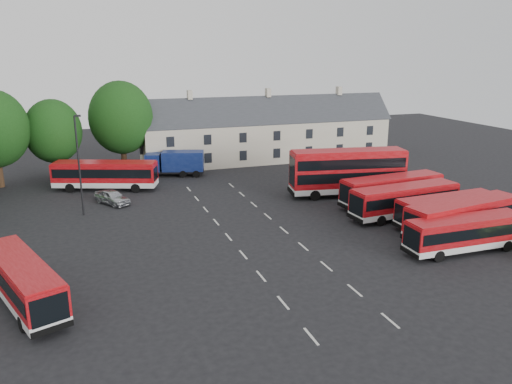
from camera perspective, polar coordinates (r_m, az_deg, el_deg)
ground at (r=39.99m, az=-2.36°, el=-6.12°), size 140.00×140.00×0.00m
lane_markings at (r=42.48m, az=0.09°, el=-4.76°), size 5.15×33.80×0.01m
terrace_houses at (r=70.91m, az=1.36°, el=6.77°), size 35.70×7.13×10.06m
bus_row_a at (r=41.40m, az=22.89°, el=-4.16°), size 9.86×2.42×2.78m
bus_row_b at (r=44.56m, az=22.62°, el=-2.49°), size 11.25×4.01×3.11m
bus_row_c at (r=46.88m, az=21.01°, el=-1.73°), size 9.83×2.70×2.75m
bus_row_d at (r=48.01m, az=16.64°, el=-0.73°), size 10.87×3.22×3.03m
bus_row_e at (r=51.20m, az=15.27°, el=0.40°), size 10.95×3.29×3.05m
bus_dd_south at (r=53.74m, az=10.44°, el=2.51°), size 12.43×4.78×4.98m
bus_dd_north at (r=56.18m, az=9.59°, el=2.70°), size 10.55×2.93×4.28m
bus_west at (r=33.60m, az=-25.17°, el=-8.92°), size 5.66×10.21×2.84m
bus_north at (r=57.83m, az=-16.87°, el=2.08°), size 11.47×6.29×3.19m
box_truck at (r=62.57m, az=-9.16°, el=3.39°), size 7.38×4.17×3.08m
silver_car at (r=52.47m, az=-16.11°, el=-0.55°), size 3.78×4.57×1.47m
lamppost at (r=48.73m, az=-19.57°, el=3.15°), size 0.65×0.29×9.43m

